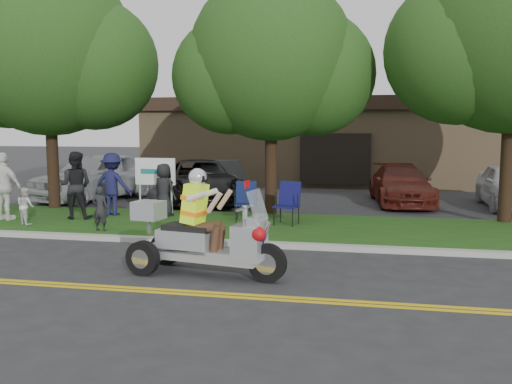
% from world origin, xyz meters
% --- Properties ---
extents(ground, '(120.00, 120.00, 0.00)m').
position_xyz_m(ground, '(0.00, 0.00, 0.00)').
color(ground, '#28282B').
rests_on(ground, ground).
extents(centerline_near, '(60.00, 0.10, 0.01)m').
position_xyz_m(centerline_near, '(0.00, -0.58, 0.01)').
color(centerline_near, gold).
rests_on(centerline_near, ground).
extents(centerline_far, '(60.00, 0.10, 0.01)m').
position_xyz_m(centerline_far, '(0.00, -0.42, 0.01)').
color(centerline_far, gold).
rests_on(centerline_far, ground).
extents(curb, '(60.00, 0.25, 0.12)m').
position_xyz_m(curb, '(0.00, 3.05, 0.06)').
color(curb, '#A8A89E').
rests_on(curb, ground).
extents(grass_verge, '(60.00, 4.00, 0.10)m').
position_xyz_m(grass_verge, '(0.00, 5.20, 0.06)').
color(grass_verge, '#164412').
rests_on(grass_verge, ground).
extents(commercial_building, '(18.00, 8.20, 4.00)m').
position_xyz_m(commercial_building, '(2.00, 18.98, 2.01)').
color(commercial_building, '#9E7F5B').
rests_on(commercial_building, ground).
extents(tree_left, '(6.62, 5.40, 7.78)m').
position_xyz_m(tree_left, '(-6.44, 7.03, 4.85)').
color(tree_left, '#332114').
rests_on(tree_left, ground).
extents(tree_mid, '(5.88, 4.80, 7.05)m').
position_xyz_m(tree_mid, '(0.55, 7.23, 4.43)').
color(tree_mid, '#332114').
rests_on(tree_mid, ground).
extents(business_sign, '(1.25, 0.06, 1.75)m').
position_xyz_m(business_sign, '(-2.90, 6.60, 1.26)').
color(business_sign, silver).
rests_on(business_sign, ground).
extents(trike_scooter, '(2.96, 1.21, 1.94)m').
position_xyz_m(trike_scooter, '(0.33, 0.59, 0.68)').
color(trike_scooter, black).
rests_on(trike_scooter, ground).
extents(lawn_chair_a, '(0.71, 0.73, 1.12)m').
position_xyz_m(lawn_chair_a, '(1.26, 5.50, 0.74)').
color(lawn_chair_a, black).
rests_on(lawn_chair_a, grass_verge).
extents(lawn_chair_b, '(0.65, 0.67, 1.08)m').
position_xyz_m(lawn_chair_b, '(0.04, 5.80, 0.71)').
color(lawn_chair_b, black).
rests_on(lawn_chair_b, grass_verge).
extents(spectator_adult_mid, '(1.02, 0.85, 1.88)m').
position_xyz_m(spectator_adult_mid, '(-4.71, 5.19, 1.05)').
color(spectator_adult_mid, black).
rests_on(spectator_adult_mid, grass_verge).
extents(spectator_adult_right, '(1.15, 0.60, 1.87)m').
position_xyz_m(spectator_adult_right, '(-6.52, 4.59, 1.04)').
color(spectator_adult_right, white).
rests_on(spectator_adult_right, grass_verge).
extents(spectator_chair_a, '(1.21, 0.74, 1.81)m').
position_xyz_m(spectator_chair_a, '(-3.98, 5.96, 1.01)').
color(spectator_chair_a, '#171941').
rests_on(spectator_chair_a, grass_verge).
extents(spectator_chair_b, '(0.87, 0.72, 1.52)m').
position_xyz_m(spectator_chair_b, '(-2.44, 6.09, 0.87)').
color(spectator_chair_b, black).
rests_on(spectator_chair_b, grass_verge).
extents(child_left, '(0.41, 0.27, 1.11)m').
position_xyz_m(child_left, '(-3.19, 3.65, 0.66)').
color(child_left, black).
rests_on(child_left, grass_verge).
extents(child_right, '(0.60, 0.56, 0.99)m').
position_xyz_m(child_right, '(-5.53, 4.06, 0.60)').
color(child_right, silver).
rests_on(child_right, grass_verge).
extents(parked_car_far_left, '(3.60, 5.57, 1.77)m').
position_xyz_m(parked_car_far_left, '(-6.41, 9.65, 0.88)').
color(parked_car_far_left, '#9EA1A5').
rests_on(parked_car_far_left, ground).
extents(parked_car_left, '(2.99, 4.56, 1.42)m').
position_xyz_m(parked_car_left, '(-2.00, 10.77, 0.71)').
color(parked_car_left, '#313134').
rests_on(parked_car_left, ground).
extents(parked_car_mid, '(4.43, 5.95, 1.50)m').
position_xyz_m(parked_car_mid, '(-2.50, 9.78, 0.75)').
color(parked_car_mid, black).
rests_on(parked_car_mid, ground).
extents(parked_car_right, '(2.28, 4.72, 1.32)m').
position_xyz_m(parked_car_right, '(4.50, 10.80, 0.66)').
color(parked_car_right, '#541B13').
rests_on(parked_car_right, ground).
extents(parked_car_far_right, '(1.90, 4.42, 1.49)m').
position_xyz_m(parked_car_far_right, '(8.00, 10.47, 0.74)').
color(parked_car_far_right, '#B9BAC1').
rests_on(parked_car_far_right, ground).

